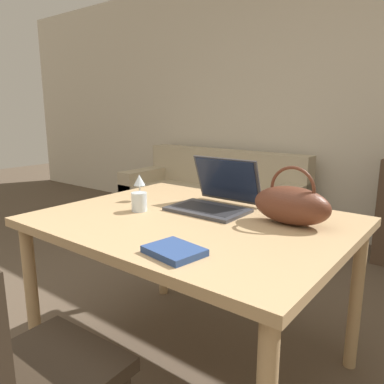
% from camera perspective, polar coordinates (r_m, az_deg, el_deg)
% --- Properties ---
extents(wall_back, '(10.00, 0.06, 2.70)m').
position_cam_1_polar(wall_back, '(3.88, 21.66, 13.06)').
color(wall_back, beige).
rests_on(wall_back, ground_plane).
extents(dining_table, '(1.37, 1.06, 0.77)m').
position_cam_1_polar(dining_table, '(1.74, 0.15, -6.41)').
color(dining_table, tan).
rests_on(dining_table, ground_plane).
extents(chair, '(0.46, 0.46, 0.91)m').
position_cam_1_polar(chair, '(1.32, -25.42, -23.17)').
color(chair, '#2D2319').
rests_on(chair, ground_plane).
extents(couch, '(1.97, 0.79, 0.82)m').
position_cam_1_polar(couch, '(4.03, 2.89, -1.39)').
color(couch, '#C1B293').
rests_on(couch, ground_plane).
extents(laptop, '(0.37, 0.34, 0.25)m').
position_cam_1_polar(laptop, '(1.87, 3.81, -0.49)').
color(laptop, '#38383D').
rests_on(laptop, dining_table).
extents(drinking_glass, '(0.08, 0.08, 0.09)m').
position_cam_1_polar(drinking_glass, '(1.84, -8.05, -1.48)').
color(drinking_glass, silver).
rests_on(drinking_glass, dining_table).
extents(wine_glass, '(0.06, 0.06, 0.14)m').
position_cam_1_polar(wine_glass, '(2.04, -8.02, 1.51)').
color(wine_glass, silver).
rests_on(wine_glass, dining_table).
extents(handbag, '(0.34, 0.16, 0.25)m').
position_cam_1_polar(handbag, '(1.66, 14.91, -1.86)').
color(handbag, '#592D1E').
rests_on(handbag, dining_table).
extents(book, '(0.21, 0.18, 0.02)m').
position_cam_1_polar(book, '(1.30, -2.72, -8.94)').
color(book, navy).
rests_on(book, dining_table).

